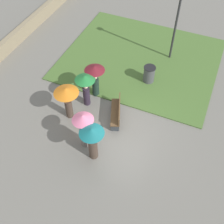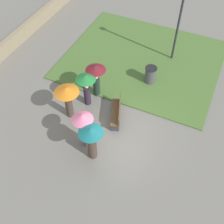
# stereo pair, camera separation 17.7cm
# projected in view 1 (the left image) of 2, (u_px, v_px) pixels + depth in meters

# --- Properties ---
(ground_plane) EXTENTS (90.00, 90.00, 0.00)m
(ground_plane) POSITION_uv_depth(u_px,v_px,m) (123.00, 133.00, 12.90)
(ground_plane) COLOR slate
(lawn_patch_near) EXTENTS (7.47, 8.66, 0.06)m
(lawn_patch_near) POSITION_uv_depth(u_px,v_px,m) (140.00, 59.00, 16.34)
(lawn_patch_near) COLOR #4C7033
(lawn_patch_near) RESTS_ON ground_plane
(park_bench) EXTENTS (1.74, 1.00, 0.90)m
(park_bench) POSITION_uv_depth(u_px,v_px,m) (117.00, 112.00, 13.11)
(park_bench) COLOR brown
(park_bench) RESTS_ON ground_plane
(lamp_post) EXTENTS (0.32, 0.32, 4.23)m
(lamp_post) POSITION_uv_depth(u_px,v_px,m) (178.00, 15.00, 14.36)
(lamp_post) COLOR #2D2D30
(lamp_post) RESTS_ON ground_plane
(trash_bin) EXTENTS (0.63, 0.63, 0.97)m
(trash_bin) POSITION_uv_depth(u_px,v_px,m) (149.00, 74.00, 14.76)
(trash_bin) COLOR #4C4C51
(trash_bin) RESTS_ON ground_plane
(crowd_person_orange) EXTENTS (1.14, 1.14, 1.83)m
(crowd_person_orange) POSITION_uv_depth(u_px,v_px,m) (67.00, 96.00, 12.52)
(crowd_person_orange) COLOR #47382D
(crowd_person_orange) RESTS_ON ground_plane
(crowd_person_pink) EXTENTS (0.91, 0.91, 1.94)m
(crowd_person_pink) POSITION_uv_depth(u_px,v_px,m) (84.00, 126.00, 11.56)
(crowd_person_pink) COLOR slate
(crowd_person_pink) RESTS_ON ground_plane
(crowd_person_maroon) EXTENTS (0.99, 0.99, 1.86)m
(crowd_person_maroon) POSITION_uv_depth(u_px,v_px,m) (95.00, 75.00, 13.51)
(crowd_person_maroon) COLOR #1E3328
(crowd_person_maroon) RESTS_ON ground_plane
(crowd_person_teal) EXTENTS (1.02, 1.02, 1.89)m
(crowd_person_teal) POSITION_uv_depth(u_px,v_px,m) (92.00, 138.00, 11.12)
(crowd_person_teal) COLOR #47382D
(crowd_person_teal) RESTS_ON ground_plane
(crowd_person_green) EXTENTS (0.97, 0.97, 1.83)m
(crowd_person_green) POSITION_uv_depth(u_px,v_px,m) (85.00, 85.00, 13.11)
(crowd_person_green) COLOR #2D2333
(crowd_person_green) RESTS_ON ground_plane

